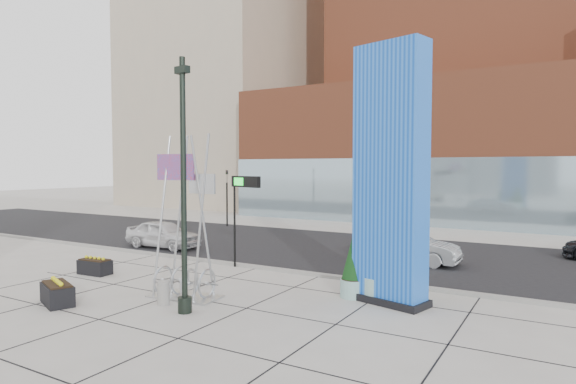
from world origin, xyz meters
The scene contains 19 objects.
ground centered at (0.00, 0.00, 0.00)m, with size 160.00×160.00×0.00m, color #9E9991.
street_asphalt centered at (0.00, 10.00, 0.01)m, with size 80.00×12.00×0.02m, color black.
curb_edge centered at (0.00, 4.00, 0.06)m, with size 80.00×0.30×0.12m, color gray.
tower_podium centered at (1.00, 27.00, 5.50)m, with size 34.00×10.00×11.00m, color #9B4A2D.
tower_glass_front centered at (1.00, 22.20, 2.50)m, with size 34.00×0.60×5.00m, color #8CA5B2.
building_beige_left centered at (-26.00, 34.00, 17.00)m, with size 18.00×20.00×34.00m, color tan.
blue_pylon centered at (4.59, 1.78, 3.95)m, with size 2.65×1.69×8.18m.
lamp_post centered at (-0.34, -2.27, 3.08)m, with size 0.49×0.41×7.53m.
public_art_sculpture centered at (-1.48, -1.00, 1.42)m, with size 2.48×1.39×5.42m.
concrete_bollard centered at (-1.50, -1.98, 0.37)m, with size 0.38×0.38×0.75m, color gray.
overhead_street_sign centered at (-2.33, 3.80, 3.39)m, with size 1.81×0.78×3.95m.
round_planter_east centered at (5.04, 2.69, 1.22)m, with size 1.03×1.03×2.57m.
round_planter_mid centered at (4.17, 1.95, 1.30)m, with size 1.10×1.10×2.75m.
round_planter_west centered at (3.34, 1.83, 1.03)m, with size 0.87×0.87×2.18m.
box_planter_north centered at (-7.01, -0.23, 0.34)m, with size 1.38×0.76×0.74m.
box_planter_south centered at (-4.43, -3.64, 0.37)m, with size 1.64×1.23×0.81m.
car_white_west centered at (-9.22, 5.80, 0.73)m, with size 1.73×4.30×1.47m, color silver.
car_silver_mid centered at (3.35, 8.37, 0.72)m, with size 1.52×4.36×1.44m, color #A7ABAF.
traffic_signal centered at (-12.00, 15.00, 2.30)m, with size 0.15×0.18×4.10m.
Camera 1 is at (9.42, -12.91, 4.34)m, focal length 30.00 mm.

